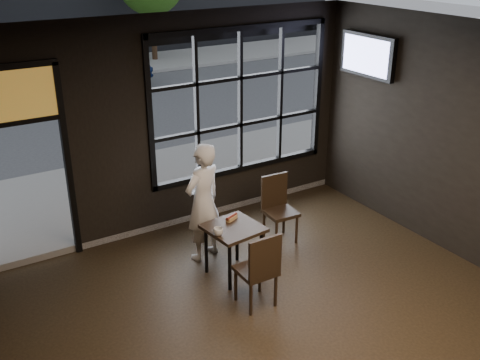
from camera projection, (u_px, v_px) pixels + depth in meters
floor at (316, 357)px, 5.99m from camera, size 6.00×7.00×0.02m
ceiling at (336, 54)px, 4.71m from camera, size 6.00×7.00×0.02m
window_frame at (240, 102)px, 8.58m from camera, size 3.06×0.12×2.28m
stained_transom at (8, 96)px, 6.78m from camera, size 1.20×0.06×0.70m
cafe_table at (234, 250)px, 7.31m from camera, size 0.73×0.73×0.71m
chair_near at (256, 268)px, 6.67m from camera, size 0.44×0.44×0.99m
chair_window at (281, 210)px, 8.08m from camera, size 0.45×0.45×0.99m
man at (203, 202)px, 7.55m from camera, size 0.70×0.57×1.67m
hotdog at (232, 218)px, 7.33m from camera, size 0.22×0.15×0.06m
cup at (218, 232)px, 6.94m from camera, size 0.13×0.13×0.10m
tv at (368, 55)px, 8.47m from camera, size 0.12×1.10×0.64m
navy_car at (75, 65)px, 15.95m from camera, size 4.21×1.57×1.38m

